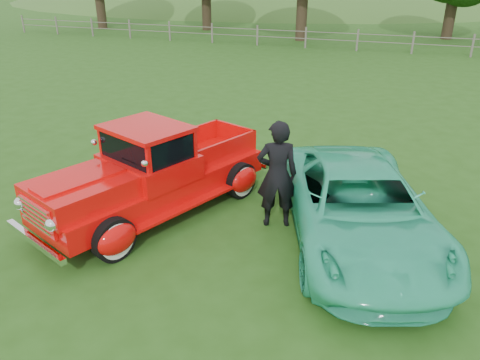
% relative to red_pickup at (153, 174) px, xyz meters
% --- Properties ---
extents(ground, '(140.00, 140.00, 0.00)m').
position_rel_red_pickup_xyz_m(ground, '(1.24, -1.00, -0.80)').
color(ground, '#254F15').
rests_on(ground, ground).
extents(distant_hills, '(116.00, 60.00, 18.00)m').
position_rel_red_pickup_xyz_m(distant_hills, '(-2.85, 58.47, -5.34)').
color(distant_hills, '#2E5B21').
rests_on(distant_hills, ground).
extents(fence_line, '(48.00, 0.12, 1.20)m').
position_rel_red_pickup_xyz_m(fence_line, '(1.24, 21.00, -0.19)').
color(fence_line, '#6C675B').
rests_on(fence_line, ground).
extents(red_pickup, '(3.51, 5.28, 1.78)m').
position_rel_red_pickup_xyz_m(red_pickup, '(0.00, 0.00, 0.00)').
color(red_pickup, black).
rests_on(red_pickup, ground).
extents(teal_sedan, '(3.83, 5.39, 1.37)m').
position_rel_red_pickup_xyz_m(teal_sedan, '(3.87, 0.19, -0.11)').
color(teal_sedan, '#31C797').
rests_on(teal_sedan, ground).
extents(man, '(0.87, 0.72, 2.03)m').
position_rel_red_pickup_xyz_m(man, '(2.38, 0.32, 0.22)').
color(man, black).
rests_on(man, ground).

